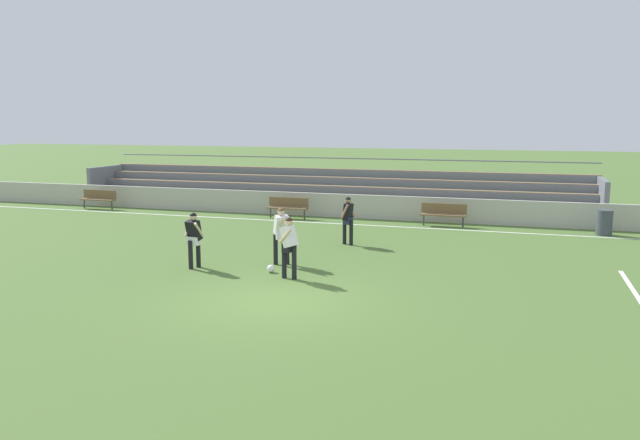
# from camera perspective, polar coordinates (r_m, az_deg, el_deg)

# --- Properties ---
(ground_plane) EXTENTS (160.00, 160.00, 0.00)m
(ground_plane) POSITION_cam_1_polar(r_m,az_deg,el_deg) (14.85, -4.00, -7.38)
(ground_plane) COLOR #4C6B30
(field_line_sideline) EXTENTS (44.00, 0.12, 0.01)m
(field_line_sideline) POSITION_cam_1_polar(r_m,az_deg,el_deg) (25.30, 5.32, -0.52)
(field_line_sideline) COLOR white
(field_line_sideline) RESTS_ON ground
(field_line_penalty_mark) EXTENTS (0.12, 4.40, 0.01)m
(field_line_penalty_mark) POSITION_cam_1_polar(r_m,az_deg,el_deg) (17.51, 26.61, -5.78)
(field_line_penalty_mark) COLOR white
(field_line_penalty_mark) RESTS_ON ground
(sideline_wall) EXTENTS (48.00, 0.16, 1.03)m
(sideline_wall) POSITION_cam_1_polar(r_m,az_deg,el_deg) (26.85, 6.10, 1.12)
(sideline_wall) COLOR #BCB7AD
(sideline_wall) RESTS_ON ground
(bleacher_stand) EXTENTS (24.72, 3.37, 2.34)m
(bleacher_stand) POSITION_cam_1_polar(r_m,az_deg,el_deg) (30.18, 0.44, 2.94)
(bleacher_stand) COLOR #897051
(bleacher_stand) RESTS_ON ground
(bench_centre_sideline) EXTENTS (1.80, 0.40, 0.90)m
(bench_centre_sideline) POSITION_cam_1_polar(r_m,az_deg,el_deg) (27.09, -2.93, 1.30)
(bench_centre_sideline) COLOR brown
(bench_centre_sideline) RESTS_ON ground
(bench_near_bin) EXTENTS (1.80, 0.40, 0.90)m
(bench_near_bin) POSITION_cam_1_polar(r_m,az_deg,el_deg) (25.55, 11.17, 0.67)
(bench_near_bin) COLOR brown
(bench_near_bin) RESTS_ON ground
(bench_near_wall_gap) EXTENTS (1.80, 0.40, 0.90)m
(bench_near_wall_gap) POSITION_cam_1_polar(r_m,az_deg,el_deg) (31.77, -19.47, 1.94)
(bench_near_wall_gap) COLOR brown
(bench_near_wall_gap) RESTS_ON ground
(trash_bin) EXTENTS (0.57, 0.57, 0.94)m
(trash_bin) POSITION_cam_1_polar(r_m,az_deg,el_deg) (25.37, 24.42, -0.21)
(trash_bin) COLOR #3D424C
(trash_bin) RESTS_ON ground
(player_white_challenging) EXTENTS (0.49, 0.62, 1.66)m
(player_white_challenging) POSITION_cam_1_polar(r_m,az_deg,el_deg) (16.67, -2.84, -2.04)
(player_white_challenging) COLOR black
(player_white_challenging) RESTS_ON ground
(player_white_deep_cover) EXTENTS (0.52, 0.74, 1.69)m
(player_white_deep_cover) POSITION_cam_1_polar(r_m,az_deg,el_deg) (18.33, -3.55, -0.98)
(player_white_deep_cover) COLOR black
(player_white_deep_cover) RESTS_ON ground
(player_dark_wide_left) EXTENTS (0.52, 0.48, 1.61)m
(player_dark_wide_left) POSITION_cam_1_polar(r_m,az_deg,el_deg) (18.21, -11.39, -1.39)
(player_dark_wide_left) COLOR black
(player_dark_wide_left) RESTS_ON ground
(player_dark_overlapping) EXTENTS (0.43, 0.49, 1.64)m
(player_dark_overlapping) POSITION_cam_1_polar(r_m,az_deg,el_deg) (21.26, 2.56, 0.33)
(player_dark_overlapping) COLOR black
(player_dark_overlapping) RESTS_ON ground
(soccer_ball) EXTENTS (0.22, 0.22, 0.22)m
(soccer_ball) POSITION_cam_1_polar(r_m,az_deg,el_deg) (17.55, -4.49, -4.43)
(soccer_ball) COLOR white
(soccer_ball) RESTS_ON ground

